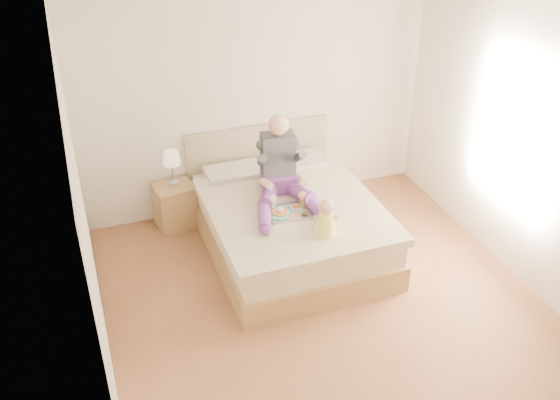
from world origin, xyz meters
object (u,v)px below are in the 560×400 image
object	(u,v)px
adult	(282,174)
tray	(288,211)
baby	(326,219)
nightstand	(175,206)
bed	(288,221)

from	to	relation	value
adult	tray	world-z (taller)	adult
tray	baby	size ratio (longest dim) A/B	1.17
tray	baby	world-z (taller)	baby
nightstand	tray	xyz separation A→B (m)	(0.94, -1.09, 0.38)
bed	baby	distance (m)	0.86
nightstand	baby	world-z (taller)	baby
bed	tray	distance (m)	0.45
nightstand	adult	size ratio (longest dim) A/B	0.48
adult	tray	size ratio (longest dim) A/B	2.48
bed	nightstand	distance (m)	1.31
bed	nightstand	world-z (taller)	bed
nightstand	adult	world-z (taller)	adult
adult	baby	distance (m)	0.81
tray	adult	bearing A→B (deg)	82.66
bed	tray	xyz separation A→B (m)	(-0.11, -0.30, 0.32)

